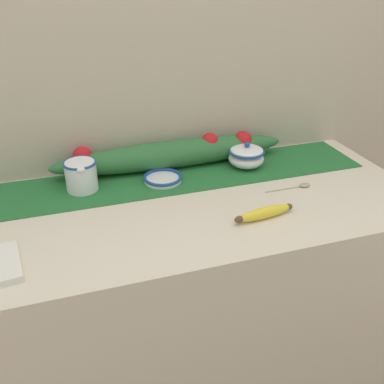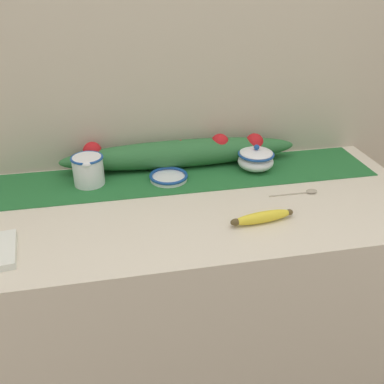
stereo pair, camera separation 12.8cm
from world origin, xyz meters
The scene contains 9 objects.
countertop centered at (0.00, 0.00, 0.45)m, with size 1.43×0.64×0.90m, color beige.
back_wall centered at (0.00, 0.34, 1.20)m, with size 2.23×0.04×2.40m, color #B7AD99.
table_runner centered at (0.00, 0.18, 0.90)m, with size 1.32×0.25×0.00m, color #236B33.
cream_pitcher centered at (-0.32, 0.18, 0.95)m, with size 0.11×0.12×0.10m.
sugar_bowl centered at (0.25, 0.18, 0.94)m, with size 0.13×0.13×0.09m.
small_dish centered at (-0.06, 0.16, 0.91)m, with size 0.13×0.13×0.02m.
banana centered at (0.16, -0.15, 0.91)m, with size 0.20×0.06×0.03m.
spoon centered at (0.37, -0.02, 0.90)m, with size 0.16×0.03×0.01m.
poinsettia_garland centered at (0.00, 0.26, 0.95)m, with size 0.85×0.11×0.11m.
Camera 2 is at (-0.24, -1.13, 1.56)m, focal length 40.00 mm.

